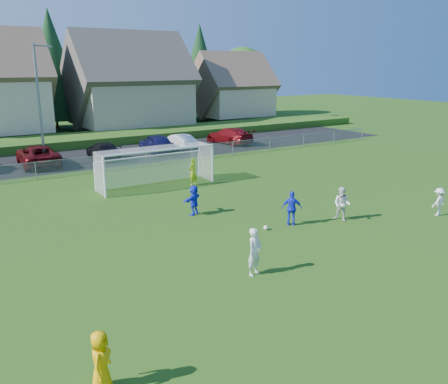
{
  "coord_description": "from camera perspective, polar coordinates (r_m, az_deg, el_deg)",
  "views": [
    {
      "loc": [
        -12.31,
        -10.95,
        7.51
      ],
      "look_at": [
        0.0,
        8.0,
        1.4
      ],
      "focal_mm": 38.0,
      "sensor_mm": 36.0,
      "label": 1
    }
  ],
  "objects": [
    {
      "name": "player_white_b",
      "position": [
        24.03,
        14.0,
        -1.42
      ],
      "size": [
        0.94,
        1.02,
        1.7
      ],
      "primitive_type": "imported",
      "rotation": [
        0.0,
        0.0,
        -1.12
      ],
      "color": "silver",
      "rests_on": "ground"
    },
    {
      "name": "car_c",
      "position": [
        38.89,
        -21.48,
        4.14
      ],
      "size": [
        2.96,
        5.9,
        1.6
      ],
      "primitive_type": "imported",
      "rotation": [
        0.0,
        0.0,
        3.09
      ],
      "color": "#4F090C",
      "rests_on": "ground"
    },
    {
      "name": "tree_row",
      "position": [
        61.16,
        -21.01,
        13.59
      ],
      "size": [
        65.98,
        12.36,
        13.8
      ],
      "color": "#382616",
      "rests_on": "ground"
    },
    {
      "name": "car_d",
      "position": [
        40.1,
        -14.31,
        4.87
      ],
      "size": [
        2.28,
        4.9,
        1.38
      ],
      "primitive_type": "imported",
      "rotation": [
        0.0,
        0.0,
        3.07
      ],
      "color": "black",
      "rests_on": "ground"
    },
    {
      "name": "asphalt_lot",
      "position": [
        41.06,
        -15.03,
        4.08
      ],
      "size": [
        60.0,
        60.0,
        0.0
      ],
      "primitive_type": "plane",
      "color": "black",
      "rests_on": "ground"
    },
    {
      "name": "ground",
      "position": [
        18.1,
        14.15,
        -9.87
      ],
      "size": [
        160.0,
        160.0,
        0.0
      ],
      "primitive_type": "plane",
      "color": "#193D0C",
      "rests_on": "ground"
    },
    {
      "name": "referee",
      "position": [
        12.12,
        -14.61,
        -19.14
      ],
      "size": [
        0.84,
        0.91,
        1.56
      ],
      "primitive_type": "imported",
      "rotation": [
        0.0,
        0.0,
        0.96
      ],
      "color": "#E7A304",
      "rests_on": "ground"
    },
    {
      "name": "soccer_ball",
      "position": [
        22.31,
        5.05,
        -4.3
      ],
      "size": [
        0.22,
        0.22,
        0.22
      ],
      "primitive_type": "sphere",
      "color": "white",
      "rests_on": "ground"
    },
    {
      "name": "car_e",
      "position": [
        42.15,
        -8.14,
        5.83
      ],
      "size": [
        2.25,
        4.89,
        1.62
      ],
      "primitive_type": "imported",
      "rotation": [
        0.0,
        0.0,
        3.07
      ],
      "color": "#121341",
      "rests_on": "ground"
    },
    {
      "name": "goalkeeper",
      "position": [
        30.3,
        -3.75,
        2.44
      ],
      "size": [
        0.73,
        0.59,
        1.74
      ],
      "primitive_type": "imported",
      "rotation": [
        0.0,
        0.0,
        3.45
      ],
      "color": "#BCD619",
      "rests_on": "ground"
    },
    {
      "name": "streetlight",
      "position": [
        37.87,
        -21.29,
        10.08
      ],
      "size": [
        1.38,
        0.18,
        9.0
      ],
      "color": "slate",
      "rests_on": "ground"
    },
    {
      "name": "car_g",
      "position": [
        46.52,
        0.65,
        6.8
      ],
      "size": [
        2.9,
        5.6,
        1.55
      ],
      "primitive_type": "imported",
      "rotation": [
        0.0,
        0.0,
        3.28
      ],
      "color": "maroon",
      "rests_on": "ground"
    },
    {
      "name": "player_blue_b",
      "position": [
        24.36,
        -3.66,
        -0.95
      ],
      "size": [
        1.48,
        1.12,
        1.55
      ],
      "primitive_type": "imported",
      "rotation": [
        0.0,
        0.0,
        3.66
      ],
      "color": "#162AD4",
      "rests_on": "ground"
    },
    {
      "name": "grass_embankment",
      "position": [
        48.09,
        -17.91,
        5.9
      ],
      "size": [
        70.0,
        6.0,
        0.8
      ],
      "primitive_type": "cube",
      "color": "#1E420F",
      "rests_on": "ground"
    },
    {
      "name": "houses_row",
      "position": [
        55.29,
        -18.63,
        14.18
      ],
      "size": [
        53.9,
        11.45,
        13.27
      ],
      "color": "tan",
      "rests_on": "ground"
    },
    {
      "name": "player_blue_a",
      "position": [
        22.9,
        8.17,
        -1.96
      ],
      "size": [
        1.01,
        0.96,
        1.68
      ],
      "primitive_type": "imported",
      "rotation": [
        0.0,
        0.0,
        2.43
      ],
      "color": "#162AD4",
      "rests_on": "ground"
    },
    {
      "name": "player_white_c",
      "position": [
        26.55,
        24.43,
        -1.08
      ],
      "size": [
        0.94,
        0.55,
        1.44
      ],
      "primitive_type": "imported",
      "rotation": [
        0.0,
        0.0,
        3.15
      ],
      "color": "silver",
      "rests_on": "ground"
    },
    {
      "name": "car_f",
      "position": [
        43.77,
        -5.5,
        6.08
      ],
      "size": [
        1.87,
        4.26,
        1.36
      ],
      "primitive_type": "imported",
      "rotation": [
        0.0,
        0.0,
        3.25
      ],
      "color": "white",
      "rests_on": "ground"
    },
    {
      "name": "player_white_a",
      "position": [
        17.46,
        3.7,
        -7.18
      ],
      "size": [
        0.75,
        0.62,
        1.78
      ],
      "primitive_type": "imported",
      "rotation": [
        0.0,
        0.0,
        0.33
      ],
      "color": "silver",
      "rests_on": "ground"
    },
    {
      "name": "chainlink_fence",
      "position": [
        35.84,
        -12.31,
        3.71
      ],
      "size": [
        52.06,
        0.06,
        1.2
      ],
      "color": "gray",
      "rests_on": "ground"
    },
    {
      "name": "soccer_goal",
      "position": [
        30.25,
        -8.35,
        3.75
      ],
      "size": [
        7.42,
        1.9,
        2.5
      ],
      "color": "white",
      "rests_on": "ground"
    }
  ]
}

